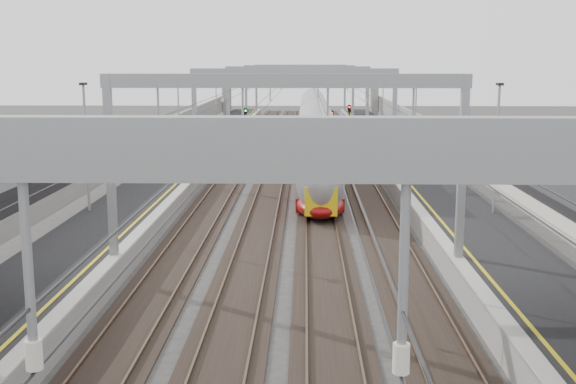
{
  "coord_description": "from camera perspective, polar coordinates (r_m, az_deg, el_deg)",
  "views": [
    {
      "loc": [
        0.72,
        -3.52,
        8.01
      ],
      "look_at": [
        0.0,
        26.15,
        2.64
      ],
      "focal_mm": 45.0,
      "sensor_mm": 36.0,
      "label": 1
    }
  ],
  "objects": [
    {
      "name": "platform_left",
      "position": [
        49.86,
        -8.7,
        1.48
      ],
      "size": [
        4.0,
        120.0,
        1.0
      ],
      "primitive_type": "cube",
      "color": "black",
      "rests_on": "ground"
    },
    {
      "name": "platform_right",
      "position": [
        49.63,
        9.81,
        1.41
      ],
      "size": [
        4.0,
        120.0,
        1.0
      ],
      "primitive_type": "cube",
      "color": "black",
      "rests_on": "ground"
    },
    {
      "name": "tracks",
      "position": [
        49.17,
        0.53,
        0.94
      ],
      "size": [
        11.4,
        140.0,
        0.2
      ],
      "color": "black",
      "rests_on": "ground"
    },
    {
      "name": "overhead_line",
      "position": [
        55.17,
        0.65,
        8.32
      ],
      "size": [
        13.0,
        140.0,
        6.6
      ],
      "color": "gray",
      "rests_on": "platform_left"
    },
    {
      "name": "overbridge",
      "position": [
        103.56,
        1.0,
        8.77
      ],
      "size": [
        22.0,
        2.2,
        6.9
      ],
      "color": "gray",
      "rests_on": "ground"
    },
    {
      "name": "wall_left",
      "position": [
        50.37,
        -12.33,
        2.71
      ],
      "size": [
        0.3,
        120.0,
        3.2
      ],
      "primitive_type": "cube",
      "color": "gray",
      "rests_on": "ground"
    },
    {
      "name": "wall_right",
      "position": [
        50.05,
        13.48,
        2.62
      ],
      "size": [
        0.3,
        120.0,
        3.2
      ],
      "primitive_type": "cube",
      "color": "gray",
      "rests_on": "ground"
    },
    {
      "name": "train",
      "position": [
        56.7,
        2.17,
        4.17
      ],
      "size": [
        2.56,
        46.65,
        4.05
      ],
      "color": "maroon",
      "rests_on": "ground"
    },
    {
      "name": "signal_green",
      "position": [
        71.87,
        -3.36,
        5.78
      ],
      "size": [
        0.32,
        0.32,
        3.48
      ],
      "color": "black",
      "rests_on": "ground"
    },
    {
      "name": "signal_red_near",
      "position": [
        68.57,
        3.47,
        5.56
      ],
      "size": [
        0.32,
        0.32,
        3.48
      ],
      "color": "black",
      "rests_on": "ground"
    },
    {
      "name": "signal_red_far",
      "position": [
        77.76,
        4.86,
        6.1
      ],
      "size": [
        0.32,
        0.32,
        3.48
      ],
      "color": "black",
      "rests_on": "ground"
    }
  ]
}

